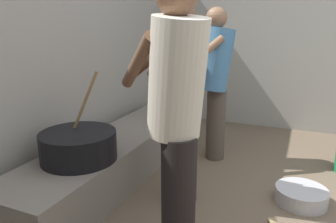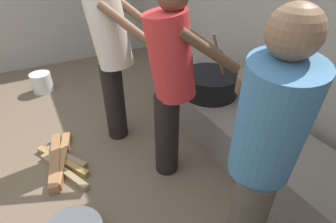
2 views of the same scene
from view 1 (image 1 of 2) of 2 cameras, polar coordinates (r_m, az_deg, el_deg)
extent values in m
cube|color=#9E998E|center=(2.79, -24.80, 9.80)|extent=(5.70, 0.20, 2.37)
cube|color=#9E998E|center=(4.63, 26.42, 11.14)|extent=(0.20, 4.74, 2.37)
cube|color=slate|center=(3.09, -8.81, -7.72)|extent=(2.58, 0.60, 0.38)
cylinder|color=black|center=(2.53, -15.71, -5.94)|extent=(0.57, 0.57, 0.22)
cylinder|color=#937047|center=(2.52, -14.78, 1.40)|extent=(0.08, 0.25, 0.51)
cylinder|color=#4C4238|center=(3.40, 8.55, -2.28)|extent=(0.20, 0.20, 0.75)
cylinder|color=teal|center=(3.25, 8.55, 9.19)|extent=(0.48, 0.48, 0.64)
sphere|color=brown|center=(3.23, 8.67, 16.23)|extent=(0.21, 0.21, 0.21)
cylinder|color=brown|center=(3.25, 3.82, 10.50)|extent=(0.38, 0.37, 0.35)
cylinder|color=brown|center=(3.01, 6.08, 10.10)|extent=(0.38, 0.37, 0.35)
cylinder|color=black|center=(1.92, 1.87, -15.75)|extent=(0.20, 0.20, 0.79)
cylinder|color=beige|center=(1.70, 1.62, 5.92)|extent=(0.48, 0.49, 0.67)
cylinder|color=brown|center=(1.96, 2.12, 9.18)|extent=(0.37, 0.40, 0.36)
cylinder|color=brown|center=(1.86, -5.45, 8.79)|extent=(0.37, 0.40, 0.36)
cylinder|color=black|center=(2.56, 3.01, -8.02)|extent=(0.20, 0.20, 0.75)
cylinder|color=red|center=(2.39, 2.63, 7.24)|extent=(0.38, 0.44, 0.64)
sphere|color=brown|center=(2.38, 2.55, 16.74)|extent=(0.21, 0.21, 0.21)
cylinder|color=brown|center=(2.63, 0.21, 9.38)|extent=(0.18, 0.46, 0.35)
cylinder|color=brown|center=(2.42, -3.70, 8.87)|extent=(0.18, 0.46, 0.35)
cylinder|color=#B7B7BC|center=(2.85, 22.73, -13.70)|extent=(0.40, 0.40, 0.12)
camera|label=2|loc=(3.73, 24.76, 19.13)|focal=28.10mm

